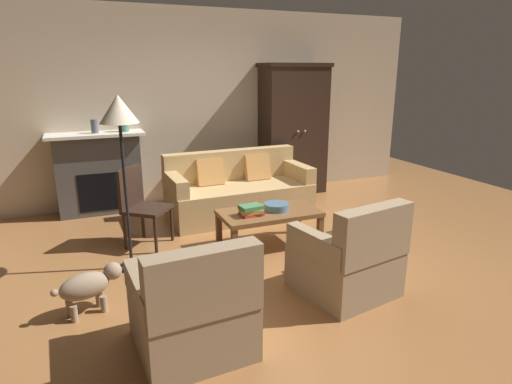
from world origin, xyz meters
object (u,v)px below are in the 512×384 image
(couch, at_px, (238,193))
(coffee_table, at_px, (269,216))
(armoire, at_px, (293,129))
(dog, at_px, (89,285))
(floor_lamp, at_px, (119,120))
(mantel_vase_slate, at_px, (95,126))
(book_stack, at_px, (251,210))
(fireplace, at_px, (99,173))
(side_chair_wooden, at_px, (140,202))
(fruit_bowl, at_px, (276,207))
(armchair_near_right, at_px, (348,260))
(mantel_vase_jade, at_px, (124,124))
(armchair_near_left, at_px, (193,311))

(couch, height_order, coffee_table, couch)
(armoire, height_order, dog, armoire)
(floor_lamp, relative_size, dog, 3.10)
(mantel_vase_slate, bearing_deg, book_stack, -55.24)
(fireplace, bearing_deg, side_chair_wooden, -76.16)
(fruit_bowl, bearing_deg, armchair_near_right, -84.63)
(mantel_vase_slate, bearing_deg, dog, -95.82)
(side_chair_wooden, xyz_separation_m, dog, (-0.62, -1.32, -0.27))
(side_chair_wooden, bearing_deg, dog, -115.14)
(dog, bearing_deg, mantel_vase_jade, 76.34)
(coffee_table, bearing_deg, fireplace, 129.52)
(armchair_near_left, distance_m, side_chair_wooden, 2.15)
(armoire, bearing_deg, coffee_table, -123.71)
(fruit_bowl, bearing_deg, couch, 91.25)
(fireplace, height_order, armoire, armoire)
(couch, relative_size, armchair_near_left, 2.20)
(coffee_table, xyz_separation_m, book_stack, (-0.24, -0.05, 0.11))
(fruit_bowl, height_order, mantel_vase_jade, mantel_vase_jade)
(armchair_near_right, bearing_deg, side_chair_wooden, 129.35)
(mantel_vase_slate, height_order, dog, mantel_vase_slate)
(fruit_bowl, relative_size, mantel_vase_slate, 1.55)
(mantel_vase_jade, bearing_deg, armchair_near_left, -89.86)
(mantel_vase_jade, height_order, floor_lamp, floor_lamp)
(armoire, bearing_deg, fireplace, 178.49)
(armoire, xyz_separation_m, dog, (-3.22, -2.63, -0.78))
(fireplace, xyz_separation_m, armchair_near_left, (0.39, -3.53, -0.25))
(side_chair_wooden, relative_size, dog, 1.62)
(book_stack, relative_size, armchair_near_right, 0.29)
(book_stack, relative_size, side_chair_wooden, 0.29)
(couch, relative_size, side_chair_wooden, 2.15)
(coffee_table, xyz_separation_m, side_chair_wooden, (-1.32, 0.62, 0.15))
(fireplace, height_order, dog, fireplace)
(couch, distance_m, floor_lamp, 2.27)
(couch, bearing_deg, book_stack, -103.95)
(book_stack, bearing_deg, armchair_near_left, -125.17)
(mantel_vase_jade, bearing_deg, side_chair_wooden, -91.52)
(armchair_near_right, bearing_deg, dog, 165.79)
(couch, distance_m, armchair_near_left, 3.00)
(couch, bearing_deg, armchair_near_left, -116.44)
(book_stack, height_order, armchair_near_right, armchair_near_right)
(armchair_near_right, relative_size, dog, 1.60)
(coffee_table, distance_m, side_chair_wooden, 1.46)
(coffee_table, height_order, fruit_bowl, fruit_bowl)
(coffee_table, distance_m, armchair_near_left, 1.98)
(fireplace, distance_m, armoire, 2.99)
(dog, bearing_deg, mantel_vase_slate, 84.18)
(book_stack, bearing_deg, armoire, 52.45)
(coffee_table, bearing_deg, couch, 86.79)
(couch, distance_m, coffee_table, 1.17)
(armoire, height_order, book_stack, armoire)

